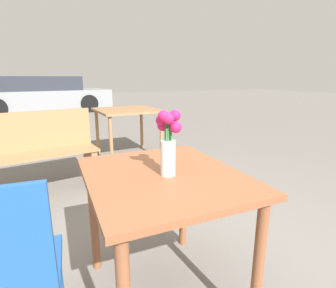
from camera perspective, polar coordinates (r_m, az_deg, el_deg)
table_front at (r=1.34m, az=-1.06°, el=-10.76°), size 0.76×0.88×0.72m
flower_vase at (r=1.23m, az=0.06°, el=0.14°), size 0.12×0.11×0.32m
bench_near at (r=2.94m, az=-31.19°, el=-1.96°), size 1.64×0.58×0.85m
table_back at (r=3.95m, az=-8.80°, el=6.08°), size 0.91×0.91×0.73m
parked_car at (r=10.21m, az=-25.75°, el=9.56°), size 4.60×2.33×1.22m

